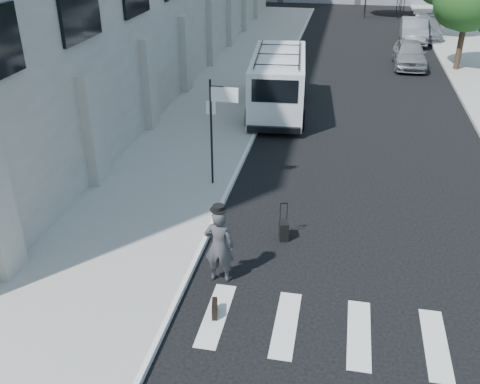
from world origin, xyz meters
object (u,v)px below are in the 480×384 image
at_px(cargo_van, 278,82).
at_px(parked_car_c, 426,28).
at_px(briefcase, 215,309).
at_px(businessman, 219,246).
at_px(suitcase, 284,230).
at_px(parked_car_b, 414,31).
at_px(parked_car_a, 410,54).

distance_m(cargo_van, parked_car_c, 19.59).
bearing_deg(cargo_van, parked_car_c, 59.81).
bearing_deg(briefcase, cargo_van, 80.01).
distance_m(businessman, suitcase, 2.64).
bearing_deg(parked_car_b, parked_car_a, -94.69).
bearing_deg(parked_car_b, cargo_van, -112.34).
xyz_separation_m(briefcase, suitcase, (1.14, 3.48, 0.11)).
bearing_deg(suitcase, parked_car_c, 62.69).
relative_size(cargo_van, parked_car_c, 1.42).
bearing_deg(parked_car_c, parked_car_a, -99.79).
xyz_separation_m(businessman, parked_car_a, (6.22, 22.21, -0.24)).
bearing_deg(parked_car_c, parked_car_b, -120.42).
distance_m(businessman, parked_car_b, 29.94).
bearing_deg(parked_car_a, suitcase, -103.51).
bearing_deg(cargo_van, businessman, -93.68).
relative_size(businessman, cargo_van, 0.28).
xyz_separation_m(businessman, parked_car_b, (7.03, 29.10, -0.19)).
distance_m(suitcase, parked_car_b, 27.54).
bearing_deg(parked_car_b, parked_car_c, 59.37).
relative_size(businessman, parked_car_a, 0.45).
height_order(suitcase, parked_car_a, parked_car_a).
relative_size(briefcase, parked_car_c, 0.09).
distance_m(briefcase, parked_car_b, 31.19).
bearing_deg(parked_car_c, briefcase, -101.50).
height_order(briefcase, suitcase, suitcase).
bearing_deg(briefcase, suitcase, 59.95).
xyz_separation_m(briefcase, cargo_van, (-0.49, 14.24, 1.16)).
distance_m(parked_car_b, parked_car_c, 1.83).
relative_size(suitcase, parked_car_b, 0.22).
distance_m(briefcase, parked_car_c, 32.91).
bearing_deg(parked_car_c, suitcase, -100.96).
height_order(briefcase, parked_car_c, parked_car_c).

